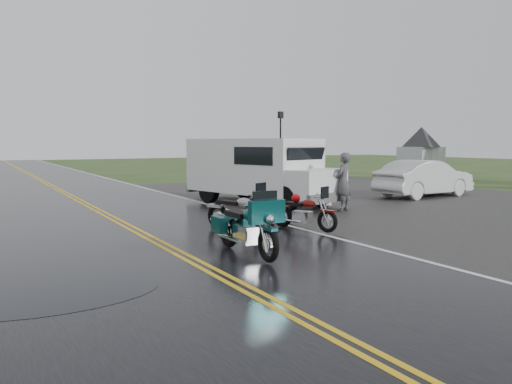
# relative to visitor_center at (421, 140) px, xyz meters

# --- Properties ---
(ground) EXTENTS (120.00, 120.00, 0.00)m
(ground) POSITION_rel_visitor_center_xyz_m (-20.00, -12.00, -2.40)
(ground) COLOR #2D471E
(ground) RESTS_ON ground
(road) EXTENTS (8.00, 100.00, 0.04)m
(road) POSITION_rel_visitor_center_xyz_m (-20.00, -2.00, -2.38)
(road) COLOR black
(road) RESTS_ON ground
(parking_pad) EXTENTS (14.00, 24.00, 0.03)m
(parking_pad) POSITION_rel_visitor_center_xyz_m (-9.00, -7.00, -2.38)
(parking_pad) COLOR black
(parking_pad) RESTS_ON ground
(visitor_center) EXTENTS (16.00, 10.00, 4.80)m
(visitor_center) POSITION_rel_visitor_center_xyz_m (0.00, 0.00, 0.00)
(visitor_center) COLOR #A8AAAD
(visitor_center) RESTS_ON ground
(motorcycle_red) EXTENTS (1.32, 2.02, 1.12)m
(motorcycle_red) POSITION_rel_visitor_center_xyz_m (-16.01, -11.47, -1.84)
(motorcycle_red) COLOR #630E0B
(motorcycle_red) RESTS_ON ground
(motorcycle_teal) EXTENTS (0.84, 2.27, 1.34)m
(motorcycle_teal) POSITION_rel_visitor_center_xyz_m (-18.88, -13.37, -1.73)
(motorcycle_teal) COLOR #053538
(motorcycle_teal) RESTS_ON ground
(motorcycle_silver) EXTENTS (1.47, 2.23, 1.24)m
(motorcycle_silver) POSITION_rel_visitor_center_xyz_m (-17.52, -10.94, -1.78)
(motorcycle_silver) COLOR #9A9BA1
(motorcycle_silver) RESTS_ON ground
(van_white) EXTENTS (4.02, 6.68, 2.46)m
(van_white) POSITION_rel_visitor_center_xyz_m (-14.77, -7.74, -1.17)
(van_white) COLOR white
(van_white) RESTS_ON ground
(person_at_van) EXTENTS (0.83, 0.74, 1.92)m
(person_at_van) POSITION_rel_visitor_center_xyz_m (-12.98, -8.42, -1.44)
(person_at_van) COLOR #47474C
(person_at_van) RESTS_ON ground
(sedan_white) EXTENTS (4.70, 1.91, 1.52)m
(sedan_white) POSITION_rel_visitor_center_xyz_m (-7.24, -6.71, -1.64)
(sedan_white) COLOR silver
(sedan_white) RESTS_ON ground
(lamp_post_far_right) EXTENTS (0.35, 0.35, 4.08)m
(lamp_post_far_right) POSITION_rel_visitor_center_xyz_m (-7.96, 3.23, -0.36)
(lamp_post_far_right) COLOR black
(lamp_post_far_right) RESTS_ON ground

